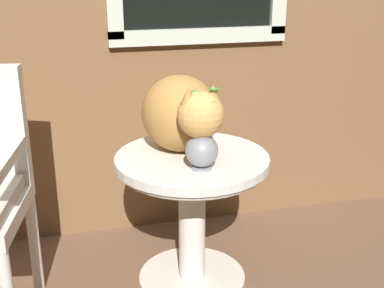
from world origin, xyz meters
The scene contains 3 objects.
wicker_side_table centered at (0.08, 0.18, 0.40)m, with size 0.61×0.61×0.57m.
cat centered at (0.06, 0.24, 0.73)m, with size 0.34×0.67×0.31m.
pewter_vase_with_ivy centered at (0.08, 0.04, 0.67)m, with size 0.13×0.13×0.30m.
Camera 1 is at (-0.38, -1.67, 1.32)m, focal length 48.97 mm.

